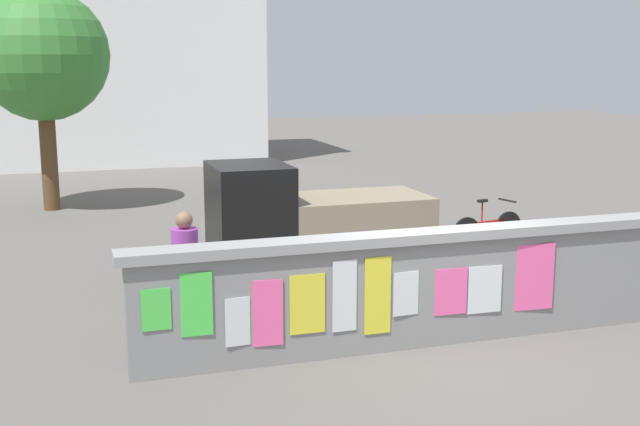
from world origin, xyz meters
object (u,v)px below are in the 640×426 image
at_px(auto_rickshaw_truck, 309,219).
at_px(tree_roadside, 42,56).
at_px(motorcycle, 552,257).
at_px(person_walking, 185,261).
at_px(bicycle_near, 487,230).

bearing_deg(auto_rickshaw_truck, tree_roadside, 119.55).
bearing_deg(tree_roadside, motorcycle, -50.84).
height_order(motorcycle, tree_roadside, tree_roadside).
relative_size(auto_rickshaw_truck, person_walking, 2.22).
bearing_deg(auto_rickshaw_truck, bicycle_near, 8.38).
height_order(auto_rickshaw_truck, tree_roadside, tree_roadside).
bearing_deg(person_walking, tree_roadside, 99.94).
height_order(auto_rickshaw_truck, person_walking, auto_rickshaw_truck).
height_order(motorcycle, person_walking, person_walking).
bearing_deg(motorcycle, person_walking, -174.71).
relative_size(bicycle_near, tree_roadside, 0.33).
distance_m(auto_rickshaw_truck, person_walking, 3.45).
bearing_deg(bicycle_near, auto_rickshaw_truck, -171.62).
relative_size(motorcycle, person_walking, 1.17).
bearing_deg(motorcycle, auto_rickshaw_truck, 150.01).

